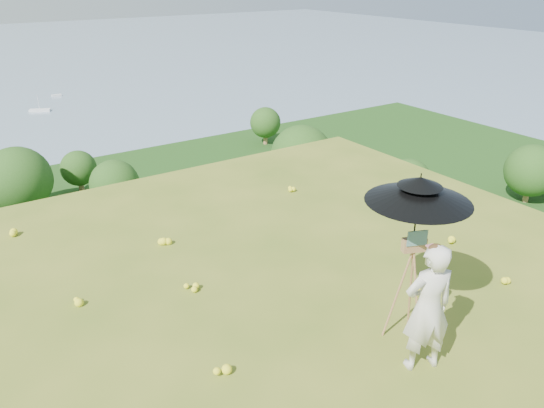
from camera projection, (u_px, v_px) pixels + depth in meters
ground at (275, 359)px, 6.71m from camera, size 14.00×14.00×0.00m
forest_slope at (44, 399)px, 45.07m from camera, size 140.00×56.00×22.00m
slope_trees at (11, 256)px, 39.37m from camera, size 110.00×50.00×6.00m
wildflowers at (264, 344)px, 6.87m from camera, size 10.00×10.50×0.12m
painter at (428, 308)px, 6.25m from camera, size 0.72×0.59×1.71m
field_easel at (409, 284)px, 6.83m from camera, size 0.79×0.79×1.60m
sun_umbrella at (417, 212)px, 6.44m from camera, size 1.54×1.54×1.00m
painter_cap at (436, 248)px, 5.93m from camera, size 0.22×0.25×0.10m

